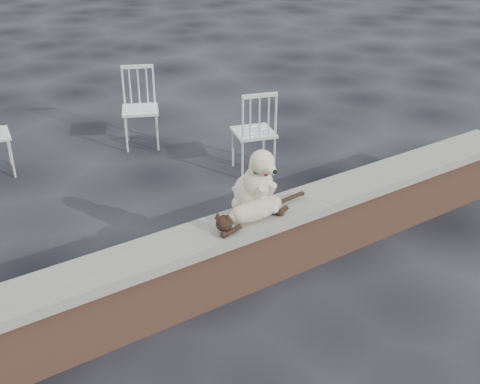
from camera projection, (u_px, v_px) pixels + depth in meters
ground at (238, 285)px, 4.76m from camera, size 60.00×60.00×0.00m
brick_wall at (238, 258)px, 4.65m from camera, size 6.00×0.30×0.50m
capstone at (238, 226)px, 4.52m from camera, size 6.20×0.40×0.08m
dog at (252, 177)px, 4.56m from camera, size 0.38×0.48×0.54m
cat at (255, 209)px, 4.49m from camera, size 1.08×0.32×0.18m
chair_c at (253, 131)px, 6.47m from camera, size 0.70×0.70×0.94m
chair_d at (140, 108)px, 7.11m from camera, size 0.74×0.74×0.94m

